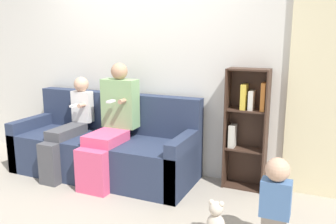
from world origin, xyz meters
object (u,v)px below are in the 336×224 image
(couch, at_px, (105,149))
(toddler_standing, at_px, (276,199))
(adult_seated, at_px, (111,122))
(teddy_bear, at_px, (216,219))
(child_seated, at_px, (68,127))
(bookshelf, at_px, (247,125))

(couch, relative_size, toddler_standing, 3.03)
(adult_seated, relative_size, teddy_bear, 4.22)
(teddy_bear, bearing_deg, couch, 153.99)
(teddy_bear, bearing_deg, child_seated, 162.69)
(couch, height_order, adult_seated, adult_seated)
(bookshelf, xyz_separation_m, teddy_bear, (-0.01, -1.08, -0.55))
(adult_seated, height_order, child_seated, adult_seated)
(toddler_standing, bearing_deg, teddy_bear, -171.77)
(bookshelf, bearing_deg, teddy_bear, -90.28)
(child_seated, xyz_separation_m, toddler_standing, (2.43, -0.55, -0.19))
(adult_seated, bearing_deg, child_seated, -175.44)
(child_seated, height_order, teddy_bear, child_seated)
(child_seated, relative_size, toddler_standing, 1.57)
(adult_seated, height_order, toddler_standing, adult_seated)
(child_seated, distance_m, bookshelf, 2.04)
(toddler_standing, relative_size, teddy_bear, 2.30)
(couch, relative_size, adult_seated, 1.65)
(couch, xyz_separation_m, adult_seated, (0.17, -0.11, 0.37))
(adult_seated, distance_m, teddy_bear, 1.65)
(toddler_standing, bearing_deg, child_seated, 167.22)
(bookshelf, relative_size, teddy_bear, 4.13)
(adult_seated, relative_size, child_seated, 1.17)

